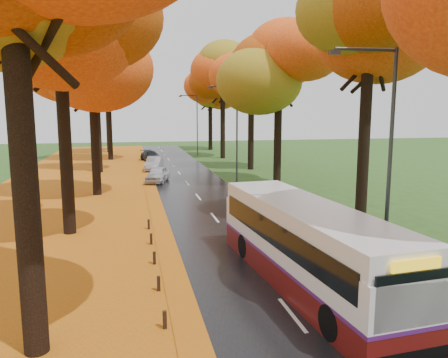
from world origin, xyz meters
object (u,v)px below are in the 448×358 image
object	(u,v)px
streetlamp_mid	(234,126)
car_silver	(154,164)
car_white	(157,174)
streetlamp_near	(384,147)
streetlamp_far	(195,120)
bus	(306,243)
car_dark	(151,156)

from	to	relation	value
streetlamp_mid	car_silver	world-z (taller)	streetlamp_mid
streetlamp_mid	car_white	xyz separation A→B (m)	(-6.30, 1.08, -4.03)
streetlamp_near	streetlamp_far	xyz separation A→B (m)	(0.00, 44.00, 0.00)
bus	car_white	distance (m)	23.29
bus	car_dark	bearing A→B (deg)	90.33
streetlamp_far	bus	distance (m)	44.11
streetlamp_mid	bus	world-z (taller)	streetlamp_mid
streetlamp_mid	car_white	bearing A→B (deg)	170.24
car_silver	car_white	bearing A→B (deg)	-79.54
streetlamp_mid	streetlamp_far	world-z (taller)	same
streetlamp_mid	streetlamp_far	bearing A→B (deg)	90.00
streetlamp_mid	car_white	world-z (taller)	streetlamp_mid
car_silver	car_dark	xyz separation A→B (m)	(0.01, 8.36, -0.06)
streetlamp_mid	bus	size ratio (longest dim) A/B	0.75
car_silver	streetlamp_near	bearing A→B (deg)	-67.07
streetlamp_mid	car_silver	bearing A→B (deg)	125.58
car_silver	bus	bearing A→B (deg)	-71.95
streetlamp_near	car_dark	size ratio (longest dim) A/B	1.94
bus	streetlamp_far	bearing A→B (deg)	81.75
streetlamp_far	car_white	xyz separation A→B (m)	(-6.30, -20.92, -4.03)
streetlamp_near	streetlamp_far	bearing A→B (deg)	90.00
streetlamp_near	streetlamp_mid	world-z (taller)	same
streetlamp_mid	bus	xyz separation A→B (m)	(-2.68, -21.91, -3.22)
bus	car_silver	size ratio (longest dim) A/B	2.67
bus	car_white	xyz separation A→B (m)	(-3.61, 22.99, -0.81)
streetlamp_near	car_dark	distance (m)	39.65
streetlamp_near	streetlamp_mid	size ratio (longest dim) A/B	1.00
car_silver	car_dark	distance (m)	8.36
car_white	car_silver	distance (m)	7.52
streetlamp_near	bus	world-z (taller)	streetlamp_near
streetlamp_far	bus	world-z (taller)	streetlamp_far
streetlamp_near	car_dark	xyz separation A→B (m)	(-6.14, 38.95, -4.08)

